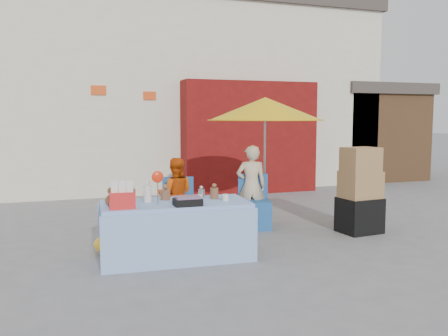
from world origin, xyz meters
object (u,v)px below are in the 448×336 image
object	(u,v)px
vendor_orange	(175,195)
chair_left	(178,217)
vendor_beige	(251,186)
market_table	(175,229)
chair_right	(254,212)
umbrella	(265,109)
box_stack	(360,194)

from	to	relation	value
vendor_orange	chair_left	bearing A→B (deg)	106.02
chair_left	vendor_beige	bearing A→B (deg)	20.53
market_table	chair_right	bearing A→B (deg)	40.30
chair_left	vendor_orange	size ratio (longest dim) A/B	0.74
vendor_orange	umbrella	world-z (taller)	umbrella
market_table	umbrella	distance (m)	2.83
chair_left	market_table	bearing A→B (deg)	-90.46
market_table	box_stack	bearing A→B (deg)	10.59
vendor_orange	box_stack	bearing A→B (deg)	175.09
chair_left	chair_right	xyz separation A→B (m)	(1.25, 0.00, 0.00)
chair_right	market_table	bearing A→B (deg)	-128.27
market_table	vendor_orange	bearing A→B (deg)	79.70
vendor_orange	vendor_beige	xyz separation A→B (m)	(1.25, 0.00, 0.08)
chair_right	vendor_orange	world-z (taller)	vendor_orange
market_table	chair_left	size ratio (longest dim) A/B	2.23
chair_right	box_stack	world-z (taller)	box_stack
vendor_beige	box_stack	xyz separation A→B (m)	(1.41, -0.93, -0.06)
vendor_beige	vendor_orange	bearing A→B (deg)	14.36
chair_right	box_stack	xyz separation A→B (m)	(1.41, -0.80, 0.35)
chair_right	box_stack	distance (m)	1.66
chair_right	vendor_beige	xyz separation A→B (m)	(-0.00, 0.13, 0.40)
market_table	umbrella	xyz separation A→B (m)	(1.86, 1.48, 1.53)
vendor_beige	market_table	bearing A→B (deg)	54.79
vendor_beige	umbrella	distance (m)	1.28
vendor_beige	box_stack	distance (m)	1.69
vendor_orange	vendor_beige	distance (m)	1.25
market_table	vendor_beige	xyz separation A→B (m)	(1.56, 1.33, 0.29)
umbrella	box_stack	bearing A→B (deg)	-44.17
market_table	vendor_beige	world-z (taller)	vendor_beige
market_table	umbrella	bearing A→B (deg)	41.42
chair_left	vendor_beige	world-z (taller)	vendor_beige
market_table	chair_left	world-z (taller)	market_table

